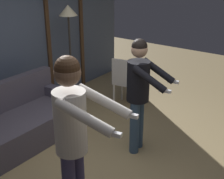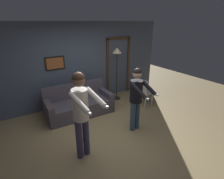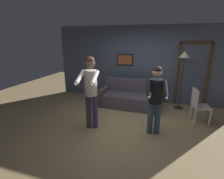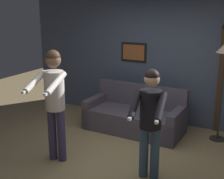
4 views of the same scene
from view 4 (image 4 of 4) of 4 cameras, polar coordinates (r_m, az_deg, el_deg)
The scene contains 5 objects.
ground_plane at distance 5.00m, azimuth 0.32°, elevation -13.71°, with size 12.00×12.00×0.00m, color tan.
back_wall_assembly at distance 6.52m, azimuth 9.65°, elevation 5.18°, with size 6.40×0.10×2.60m.
couch at distance 6.19m, azimuth 4.18°, elevation -5.00°, with size 1.91×0.88×0.87m.
person_standing_left at distance 4.83m, azimuth -10.53°, elevation -0.99°, with size 0.51×0.76×1.78m.
person_standing_right at distance 4.32m, azimuth 7.02°, elevation -4.72°, with size 0.50×0.67×1.60m.
Camera 4 is at (2.03, -3.87, 2.44)m, focal length 50.00 mm.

